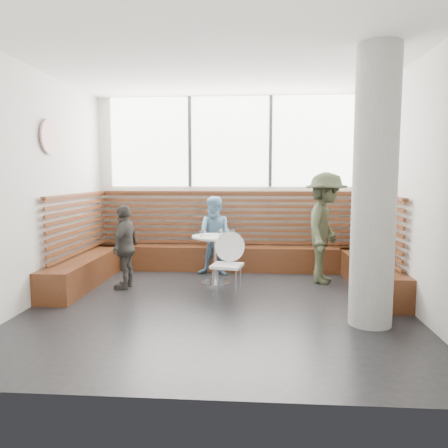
# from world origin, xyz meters

# --- Properties ---
(room) EXTENTS (5.00, 5.00, 3.20)m
(room) POSITION_xyz_m (0.00, 0.00, 1.60)
(room) COLOR silver
(room) RESTS_ON ground
(booth) EXTENTS (5.00, 2.50, 1.44)m
(booth) POSITION_xyz_m (0.00, 1.77, 0.41)
(booth) COLOR #482412
(booth) RESTS_ON ground
(concrete_column) EXTENTS (0.50, 0.50, 3.20)m
(concrete_column) POSITION_xyz_m (1.85, -0.60, 1.60)
(concrete_column) COLOR gray
(concrete_column) RESTS_ON ground
(wall_art) EXTENTS (0.03, 0.50, 0.50)m
(wall_art) POSITION_xyz_m (-2.46, 0.40, 2.30)
(wall_art) COLOR white
(wall_art) RESTS_ON room
(cafe_table) EXTENTS (0.76, 0.76, 0.78)m
(cafe_table) POSITION_xyz_m (-0.15, 1.21, 0.56)
(cafe_table) COLOR silver
(cafe_table) RESTS_ON ground
(cafe_chair) EXTENTS (0.44, 0.43, 0.93)m
(cafe_chair) POSITION_xyz_m (0.08, 0.53, 0.54)
(cafe_chair) COLOR white
(cafe_chair) RESTS_ON ground
(adult_man) EXTENTS (1.02, 1.32, 1.81)m
(adult_man) POSITION_xyz_m (1.62, 1.42, 0.90)
(adult_man) COLOR #383F2A
(adult_man) RESTS_ON ground
(child_back) EXTENTS (0.74, 0.61, 1.39)m
(child_back) POSITION_xyz_m (-0.20, 1.84, 0.69)
(child_back) COLOR #73A4C7
(child_back) RESTS_ON ground
(child_left) EXTENTS (0.41, 0.80, 1.30)m
(child_left) POSITION_xyz_m (-1.52, 0.82, 0.65)
(child_left) COLOR #42403B
(child_left) RESTS_ON ground
(plate_near) EXTENTS (0.19, 0.19, 0.01)m
(plate_near) POSITION_xyz_m (-0.28, 1.33, 0.79)
(plate_near) COLOR white
(plate_near) RESTS_ON cafe_table
(plate_far) EXTENTS (0.19, 0.19, 0.01)m
(plate_far) POSITION_xyz_m (-0.07, 1.36, 0.79)
(plate_far) COLOR white
(plate_far) RESTS_ON cafe_table
(glass_left) EXTENTS (0.06, 0.06, 0.10)m
(glass_left) POSITION_xyz_m (-0.37, 1.14, 0.83)
(glass_left) COLOR white
(glass_left) RESTS_ON cafe_table
(glass_mid) EXTENTS (0.08, 0.08, 0.12)m
(glass_mid) POSITION_xyz_m (-0.06, 1.12, 0.84)
(glass_mid) COLOR white
(glass_mid) RESTS_ON cafe_table
(glass_right) EXTENTS (0.07, 0.07, 0.11)m
(glass_right) POSITION_xyz_m (0.09, 1.22, 0.84)
(glass_right) COLOR white
(glass_right) RESTS_ON cafe_table
(menu_card) EXTENTS (0.24, 0.20, 0.00)m
(menu_card) POSITION_xyz_m (-0.09, 1.03, 0.78)
(menu_card) COLOR #A5C64C
(menu_card) RESTS_ON cafe_table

